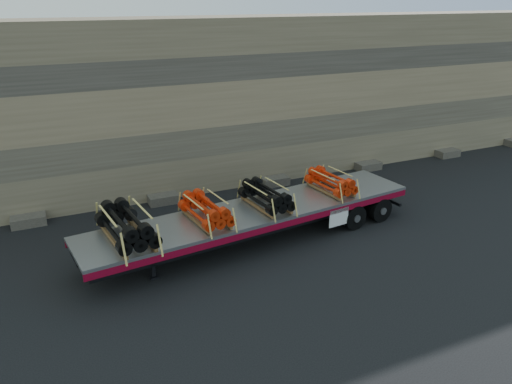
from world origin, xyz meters
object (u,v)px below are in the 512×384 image
(bundle_midrear, at_px, (266,197))
(bundle_rear, at_px, (331,182))
(bundle_front, at_px, (127,227))
(bundle_midfront, at_px, (206,211))
(trailer, at_px, (255,225))

(bundle_midrear, bearing_deg, bundle_rear, 0.00)
(bundle_front, distance_m, bundle_midfront, 2.52)
(trailer, xyz_separation_m, bundle_midrear, (0.44, 0.05, 0.95))
(bundle_front, bearing_deg, bundle_midfront, 0.00)
(bundle_midrear, bearing_deg, bundle_front, 180.00)
(trailer, relative_size, bundle_midrear, 5.77)
(trailer, height_order, bundle_midrear, bundle_midrear)
(bundle_midfront, relative_size, bundle_midrear, 1.00)
(trailer, xyz_separation_m, bundle_rear, (3.19, 0.37, 0.92))
(bundle_front, relative_size, bundle_midrear, 1.20)
(bundle_midfront, bearing_deg, bundle_midrear, 0.00)
(bundle_midfront, height_order, bundle_midrear, bundle_midfront)
(bundle_rear, bearing_deg, trailer, 180.00)
(bundle_midrear, bearing_deg, bundle_midfront, -180.00)
(trailer, bearing_deg, bundle_midfront, -180.00)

